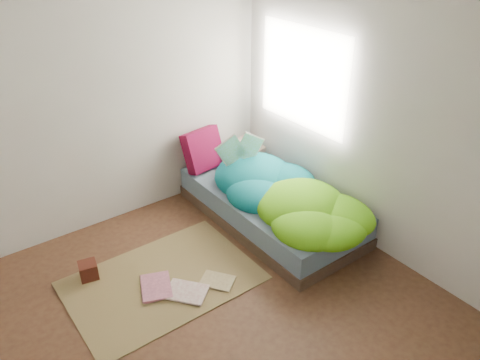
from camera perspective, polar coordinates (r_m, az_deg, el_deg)
name	(u,v)px	position (r m, az deg, el deg)	size (l,w,h in m)	color
ground	(212,310)	(3.97, -3.48, -15.59)	(3.50, 3.50, 0.00)	#43261A
room_walls	(205,126)	(3.05, -4.27, 6.62)	(3.54, 3.54, 2.62)	#BBB7B2
bed	(270,206)	(4.88, 3.71, -3.19)	(1.00, 2.00, 0.34)	#36281D
duvet	(286,186)	(4.57, 5.62, -0.79)	(0.96, 1.84, 0.34)	#076870
rug	(163,281)	(4.27, -9.39, -12.00)	(1.60, 1.10, 0.01)	brown
pillow_floral	(239,153)	(5.43, -0.06, 3.29)	(0.55, 0.34, 0.12)	beige
pillow_magenta	(203,149)	(5.17, -4.53, 3.73)	(0.44, 0.14, 0.44)	#530533
open_book	(240,140)	(4.77, 0.05, 4.84)	(0.43, 0.09, 0.26)	#37862B
wooden_box	(88,270)	(4.40, -18.01, -10.42)	(0.15, 0.15, 0.15)	#361A0C
floor_book_a	(181,303)	(4.02, -7.19, -14.60)	(0.25, 0.34, 0.03)	silver
floor_book_b	(141,290)	(4.18, -11.97, -12.93)	(0.25, 0.34, 0.03)	pink
floor_book_c	(213,289)	(4.11, -3.28, -13.14)	(0.21, 0.28, 0.02)	tan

